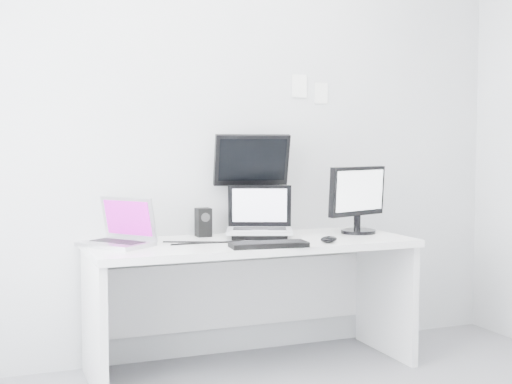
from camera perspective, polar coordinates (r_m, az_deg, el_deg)
back_wall at (r=4.23m, az=-2.10°, el=5.05°), size 3.60×0.00×3.60m
desk at (r=4.00m, az=-0.38°, el=-9.09°), size 1.80×0.70×0.73m
macbook at (r=3.77m, az=-11.27°, el=-2.30°), size 0.43×0.44×0.27m
speaker at (r=4.10m, az=-4.27°, el=-2.45°), size 0.09×0.09×0.16m
dell_laptop at (r=4.01m, az=0.29°, el=-1.56°), size 0.45×0.40×0.31m
rear_monitor at (r=4.19m, az=-0.41°, el=0.75°), size 0.46×0.21×0.61m
samsung_monitor at (r=4.26m, az=8.27°, el=-0.54°), size 0.50×0.35×0.41m
keyboard at (r=3.68m, az=1.03°, el=-4.25°), size 0.42×0.19×0.03m
mouse at (r=3.86m, az=5.88°, el=-3.81°), size 0.13×0.11×0.04m
wall_note_0 at (r=4.41m, az=3.51°, el=8.52°), size 0.10×0.00×0.14m
wall_note_1 at (r=4.47m, az=5.27°, el=7.93°), size 0.09×0.00×0.13m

